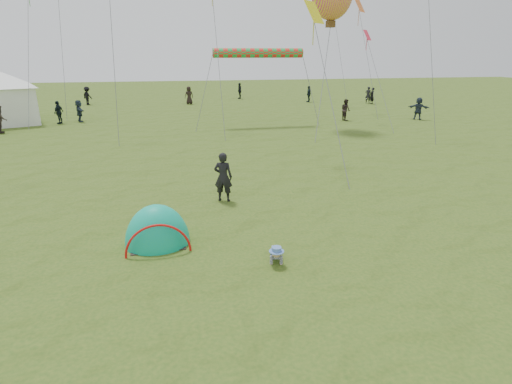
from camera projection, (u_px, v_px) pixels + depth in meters
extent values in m
plane|color=#2F4E17|center=(240.00, 254.00, 10.41)|extent=(140.00, 140.00, 0.00)
ellipsoid|color=#05A497|center=(158.00, 243.00, 10.96)|extent=(1.82, 1.53, 2.25)
imported|color=black|center=(223.00, 177.00, 13.86)|extent=(0.74, 0.60, 1.75)
imported|color=black|center=(0.00, 96.00, 40.47)|extent=(0.41, 0.60, 1.62)
imported|color=#312724|center=(1.00, 119.00, 25.92)|extent=(0.91, 1.03, 1.78)
imported|color=black|center=(59.00, 112.00, 29.28)|extent=(0.72, 1.05, 1.66)
imported|color=#283444|center=(418.00, 108.00, 31.16)|extent=(1.56, 1.38, 1.71)
imported|color=black|center=(372.00, 96.00, 40.78)|extent=(0.71, 0.66, 1.63)
imported|color=#2B211F|center=(346.00, 110.00, 30.75)|extent=(0.71, 0.86, 1.62)
imported|color=black|center=(240.00, 91.00, 45.39)|extent=(0.51, 1.07, 1.77)
imported|color=black|center=(189.00, 95.00, 40.63)|extent=(0.98, 0.76, 1.76)
imported|color=#232F3F|center=(79.00, 111.00, 30.15)|extent=(0.94, 1.58, 1.62)
imported|color=black|center=(368.00, 95.00, 41.33)|extent=(0.74, 0.67, 1.69)
imported|color=black|center=(309.00, 94.00, 42.37)|extent=(0.93, 1.02, 1.67)
imported|color=black|center=(87.00, 96.00, 40.15)|extent=(1.29, 1.27, 1.78)
cylinder|color=red|center=(258.00, 53.00, 27.57)|extent=(6.31, 0.64, 0.64)
plane|color=#D26325|center=(359.00, 5.00, 33.22)|extent=(1.36, 1.36, 1.11)
plane|color=yellow|center=(314.00, 12.00, 17.74)|extent=(1.18, 1.18, 0.96)
plane|color=#E0378D|center=(334.00, 7.00, 37.40)|extent=(1.01, 1.01, 0.82)
plane|color=#EA2641|center=(367.00, 35.00, 28.57)|extent=(0.89, 0.89, 0.72)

